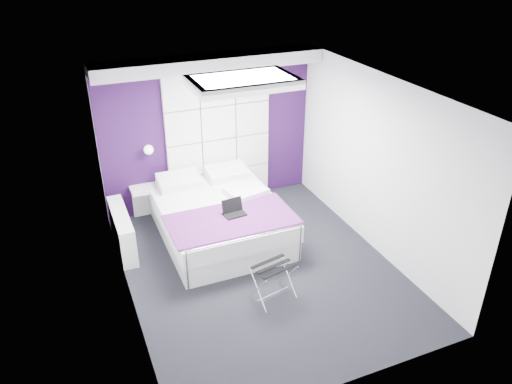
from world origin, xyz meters
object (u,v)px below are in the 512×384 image
(wall_lamp, at_px, (148,149))
(bed, at_px, (219,218))
(nightstand, at_px, (145,189))
(luggage_rack, at_px, (273,282))
(radiator, at_px, (122,231))
(laptop, at_px, (234,210))

(wall_lamp, relative_size, bed, 0.07)
(bed, distance_m, nightstand, 1.37)
(bed, relative_size, luggage_rack, 4.29)
(radiator, relative_size, luggage_rack, 2.34)
(radiator, xyz_separation_m, bed, (1.44, -0.25, 0.03))
(luggage_rack, xyz_separation_m, laptop, (-0.07, 1.24, 0.42))
(bed, distance_m, luggage_rack, 1.68)
(nightstand, relative_size, laptop, 1.45)
(luggage_rack, bearing_deg, wall_lamp, 97.22)
(laptop, bearing_deg, nightstand, 120.47)
(wall_lamp, relative_size, radiator, 0.12)
(nightstand, xyz_separation_m, luggage_rack, (1.09, -2.65, -0.30))
(bed, distance_m, laptop, 0.56)
(nightstand, distance_m, luggage_rack, 2.88)
(luggage_rack, bearing_deg, nightstand, 99.95)
(wall_lamp, xyz_separation_m, luggage_rack, (0.96, -2.69, -0.97))
(wall_lamp, distance_m, luggage_rack, 3.01)
(radiator, distance_m, luggage_rack, 2.50)
(radiator, relative_size, laptop, 3.85)
(bed, bearing_deg, nightstand, 133.81)
(nightstand, height_order, laptop, laptop)
(bed, relative_size, nightstand, 4.86)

